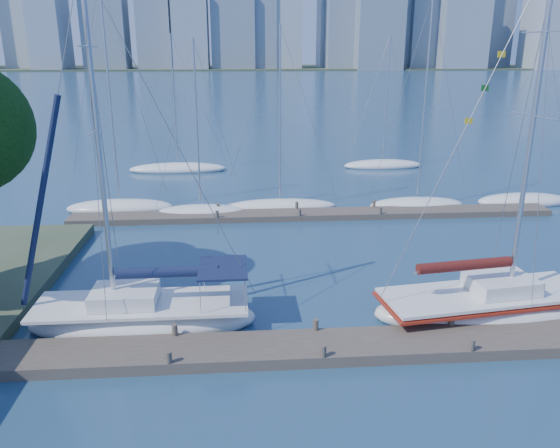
{
  "coord_description": "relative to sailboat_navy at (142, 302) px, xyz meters",
  "views": [
    {
      "loc": [
        -2.61,
        -16.46,
        9.98
      ],
      "look_at": [
        -1.05,
        4.0,
        3.43
      ],
      "focal_mm": 35.0,
      "sensor_mm": 36.0,
      "label": 1
    }
  ],
  "objects": [
    {
      "name": "ground",
      "position": [
        6.36,
        -2.38,
        -1.02
      ],
      "size": [
        700.0,
        700.0,
        0.0
      ],
      "primitive_type": "plane",
      "color": "navy",
      "rests_on": "ground"
    },
    {
      "name": "near_dock",
      "position": [
        6.36,
        -2.38,
        -0.82
      ],
      "size": [
        26.0,
        2.0,
        0.4
      ],
      "primitive_type": "cube",
      "color": "#453D33",
      "rests_on": "ground"
    },
    {
      "name": "far_dock",
      "position": [
        8.36,
        13.62,
        -0.84
      ],
      "size": [
        30.0,
        1.8,
        0.36
      ],
      "primitive_type": "cube",
      "color": "#453D33",
      "rests_on": "ground"
    },
    {
      "name": "far_shore",
      "position": [
        6.36,
        317.62,
        -1.02
      ],
      "size": [
        800.0,
        100.0,
        1.5
      ],
      "primitive_type": "cube",
      "color": "#38472D",
      "rests_on": "ground"
    },
    {
      "name": "sailboat_navy",
      "position": [
        0.0,
        0.0,
        0.0
      ],
      "size": [
        8.55,
        2.82,
        13.27
      ],
      "rotation": [
        0.0,
        0.0,
        0.0
      ],
      "color": "white",
      "rests_on": "ground"
    },
    {
      "name": "sailboat_maroon",
      "position": [
        13.21,
        -0.18,
        0.04
      ],
      "size": [
        9.05,
        4.04,
        13.9
      ],
      "rotation": [
        0.0,
        0.0,
        0.14
      ],
      "color": "white",
      "rests_on": "ground"
    },
    {
      "name": "bg_boat_0",
      "position": [
        -4.04,
        15.98,
        -0.74
      ],
      "size": [
        7.19,
        3.93,
        14.56
      ],
      "rotation": [
        0.0,
        0.0,
        -0.27
      ],
      "color": "white",
      "rests_on": "ground"
    },
    {
      "name": "bg_boat_1",
      "position": [
        1.27,
        14.57,
        -0.78
      ],
      "size": [
        6.0,
        4.01,
        10.99
      ],
      "rotation": [
        0.0,
        0.0,
        0.39
      ],
      "color": "white",
      "rests_on": "ground"
    },
    {
      "name": "bg_boat_2",
      "position": [
        6.38,
        15.62,
        -0.8
      ],
      "size": [
        7.54,
        2.51,
        11.79
      ],
      "rotation": [
        0.0,
        0.0,
        -0.08
      ],
      "color": "white",
      "rests_on": "ground"
    },
    {
      "name": "bg_boat_3",
      "position": [
        15.46,
        15.23,
        -0.76
      ],
      "size": [
        6.44,
        2.54,
        13.52
      ],
      "rotation": [
        0.0,
        0.0,
        -0.08
      ],
      "color": "white",
      "rests_on": "ground"
    },
    {
      "name": "bg_boat_5",
      "position": [
        22.99,
        15.58,
        -0.76
      ],
      "size": [
        6.44,
        2.43,
        11.77
      ],
      "rotation": [
        0.0,
        0.0,
        0.04
      ],
      "color": "white",
      "rests_on": "ground"
    },
    {
      "name": "bg_boat_6",
      "position": [
        -1.53,
        28.01,
        -0.78
      ],
      "size": [
        8.34,
        2.32,
        11.64
      ],
      "rotation": [
        0.0,
        0.0,
        -0.02
      ],
      "color": "white",
      "rests_on": "ground"
    },
    {
      "name": "bg_boat_7",
      "position": [
        16.55,
        28.25,
        -0.78
      ],
      "size": [
        7.28,
        3.88,
        11.52
      ],
      "rotation": [
        0.0,
        0.0,
        0.27
      ],
      "color": "white",
      "rests_on": "ground"
    },
    {
      "name": "skyline",
      "position": [
        30.56,
        288.02,
        34.37
      ],
      "size": [
        503.0,
        51.31,
        109.15
      ],
      "color": "#7E8CA2",
      "rests_on": "ground"
    }
  ]
}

